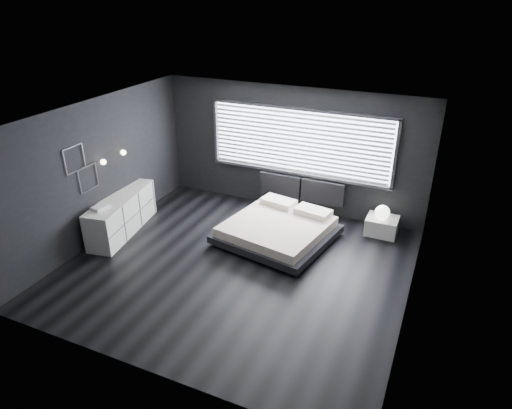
% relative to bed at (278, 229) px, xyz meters
% --- Properties ---
extents(room, '(6.04, 6.00, 2.80)m').
position_rel_bed_xyz_m(room, '(-0.32, -1.23, 1.15)').
color(room, black).
rests_on(room, ground).
extents(window, '(4.14, 0.09, 1.52)m').
position_rel_bed_xyz_m(window, '(-0.12, 1.47, 1.36)').
color(window, white).
rests_on(window, ground).
extents(headboard, '(1.96, 0.16, 0.52)m').
position_rel_bed_xyz_m(headboard, '(-0.01, 1.41, 0.32)').
color(headboard, black).
rests_on(headboard, ground).
extents(sconce_near, '(0.18, 0.11, 0.11)m').
position_rel_bed_xyz_m(sconce_near, '(-3.20, -1.18, 1.35)').
color(sconce_near, silver).
rests_on(sconce_near, ground).
extents(sconce_far, '(0.18, 0.11, 0.11)m').
position_rel_bed_xyz_m(sconce_far, '(-3.20, -0.58, 1.35)').
color(sconce_far, silver).
rests_on(sconce_far, ground).
extents(wall_art_upper, '(0.01, 0.48, 0.48)m').
position_rel_bed_xyz_m(wall_art_upper, '(-3.29, -1.78, 1.60)').
color(wall_art_upper, '#47474C').
rests_on(wall_art_upper, ground).
extents(wall_art_lower, '(0.01, 0.48, 0.48)m').
position_rel_bed_xyz_m(wall_art_lower, '(-3.29, -1.53, 1.13)').
color(wall_art_lower, '#47474C').
rests_on(wall_art_lower, ground).
extents(bed, '(2.37, 2.29, 0.53)m').
position_rel_bed_xyz_m(bed, '(0.00, 0.00, 0.00)').
color(bed, black).
rests_on(bed, ground).
extents(nightstand, '(0.63, 0.53, 0.37)m').
position_rel_bed_xyz_m(nightstand, '(1.88, 1.11, -0.06)').
color(nightstand, silver).
rests_on(nightstand, ground).
extents(orb_lamp, '(0.30, 0.30, 0.30)m').
position_rel_bed_xyz_m(orb_lamp, '(1.86, 1.06, 0.27)').
color(orb_lamp, white).
rests_on(orb_lamp, nightstand).
extents(dresser, '(0.89, 2.05, 0.79)m').
position_rel_bed_xyz_m(dresser, '(-3.10, -0.99, 0.15)').
color(dresser, silver).
rests_on(dresser, ground).
extents(book_stack, '(0.32, 0.38, 0.07)m').
position_rel_bed_xyz_m(book_stack, '(-3.07, -1.56, 0.58)').
color(book_stack, white).
rests_on(book_stack, dresser).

